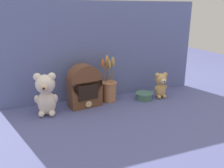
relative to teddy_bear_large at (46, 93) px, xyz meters
The scene contains 7 objects.
ground_plane 0.42m from the teddy_bear_large, ahead, with size 4.00×4.00×0.00m, color #4C5184.
backdrop_wall 0.47m from the teddy_bear_large, 22.66° to the left, with size 1.33×0.02×0.63m.
teddy_bear_large is the anchor object (origin of this frame).
teddy_bear_medium 0.75m from the teddy_bear_large, ahead, with size 0.09×0.09×0.17m.
flower_vase 0.41m from the teddy_bear_large, ahead, with size 0.11×0.10×0.30m.
vintage_radio 0.24m from the teddy_bear_large, 10.98° to the left, with size 0.21×0.13×0.26m.
decorative_tin_tall 0.64m from the teddy_bear_large, ahead, with size 0.11×0.11×0.05m.
Camera 1 is at (-0.51, -1.29, 0.57)m, focal length 38.00 mm.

